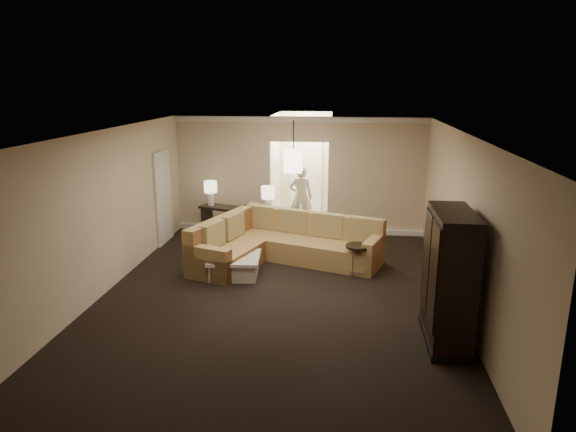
# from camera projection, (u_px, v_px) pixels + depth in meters

# --- Properties ---
(ground) EXTENTS (8.00, 8.00, 0.00)m
(ground) POSITION_uv_depth(u_px,v_px,m) (276.00, 296.00, 8.84)
(ground) COLOR black
(ground) RESTS_ON ground
(wall_back) EXTENTS (6.00, 0.04, 2.80)m
(wall_back) POSITION_uv_depth(u_px,v_px,m) (299.00, 175.00, 12.33)
(wall_back) COLOR beige
(wall_back) RESTS_ON ground
(wall_front) EXTENTS (6.00, 0.04, 2.80)m
(wall_front) POSITION_uv_depth(u_px,v_px,m) (215.00, 331.00, 4.65)
(wall_front) COLOR beige
(wall_front) RESTS_ON ground
(wall_left) EXTENTS (0.04, 8.00, 2.80)m
(wall_left) POSITION_uv_depth(u_px,v_px,m) (104.00, 213.00, 8.82)
(wall_left) COLOR beige
(wall_left) RESTS_ON ground
(wall_right) EXTENTS (0.04, 8.00, 2.80)m
(wall_right) POSITION_uv_depth(u_px,v_px,m) (463.00, 224.00, 8.15)
(wall_right) COLOR beige
(wall_right) RESTS_ON ground
(ceiling) EXTENTS (6.00, 8.00, 0.02)m
(ceiling) POSITION_uv_depth(u_px,v_px,m) (275.00, 133.00, 8.13)
(ceiling) COLOR white
(ceiling) RESTS_ON wall_back
(crown_molding) EXTENTS (6.00, 0.10, 0.12)m
(crown_molding) POSITION_uv_depth(u_px,v_px,m) (299.00, 119.00, 11.94)
(crown_molding) COLOR silver
(crown_molding) RESTS_ON wall_back
(baseboard) EXTENTS (6.00, 0.10, 0.12)m
(baseboard) POSITION_uv_depth(u_px,v_px,m) (299.00, 229.00, 12.62)
(baseboard) COLOR silver
(baseboard) RESTS_ON ground
(side_door) EXTENTS (0.05, 0.90, 2.10)m
(side_door) POSITION_uv_depth(u_px,v_px,m) (163.00, 197.00, 11.60)
(side_door) COLOR white
(side_door) RESTS_ON ground
(foyer) EXTENTS (1.44, 2.02, 2.80)m
(foyer) POSITION_uv_depth(u_px,v_px,m) (304.00, 170.00, 13.64)
(foyer) COLOR beige
(foyer) RESTS_ON ground
(sectional_sofa) EXTENTS (3.81, 2.72, 0.96)m
(sectional_sofa) POSITION_uv_depth(u_px,v_px,m) (280.00, 244.00, 10.46)
(sectional_sofa) COLOR brown
(sectional_sofa) RESTS_ON ground
(coffee_table) EXTENTS (1.04, 1.04, 0.40)m
(coffee_table) POSITION_uv_depth(u_px,v_px,m) (235.00, 265.00, 9.76)
(coffee_table) COLOR silver
(coffee_table) RESTS_ON ground
(console_table) EXTENTS (2.00, 1.03, 0.76)m
(console_table) POSITION_uv_depth(u_px,v_px,m) (239.00, 221.00, 11.89)
(console_table) COLOR black
(console_table) RESTS_ON ground
(armoire) EXTENTS (0.57, 1.32, 1.91)m
(armoire) POSITION_uv_depth(u_px,v_px,m) (448.00, 281.00, 7.11)
(armoire) COLOR black
(armoire) RESTS_ON ground
(drink_table) EXTENTS (0.47, 0.47, 0.59)m
(drink_table) POSITION_uv_depth(u_px,v_px,m) (358.00, 254.00, 9.73)
(drink_table) COLOR black
(drink_table) RESTS_ON ground
(table_lamp_left) EXTENTS (0.30, 0.30, 0.58)m
(table_lamp_left) POSITION_uv_depth(u_px,v_px,m) (211.00, 189.00, 12.01)
(table_lamp_left) COLOR silver
(table_lamp_left) RESTS_ON console_table
(table_lamp_right) EXTENTS (0.30, 0.30, 0.58)m
(table_lamp_right) POSITION_uv_depth(u_px,v_px,m) (268.00, 195.00, 11.40)
(table_lamp_right) COLOR silver
(table_lamp_right) RESTS_ON console_table
(pendant_light) EXTENTS (0.38, 0.38, 1.09)m
(pendant_light) POSITION_uv_depth(u_px,v_px,m) (293.00, 161.00, 10.94)
(pendant_light) COLOR black
(pendant_light) RESTS_ON ceiling
(person) EXTENTS (0.65, 0.45, 1.77)m
(person) POSITION_uv_depth(u_px,v_px,m) (301.00, 194.00, 12.75)
(person) COLOR silver
(person) RESTS_ON ground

